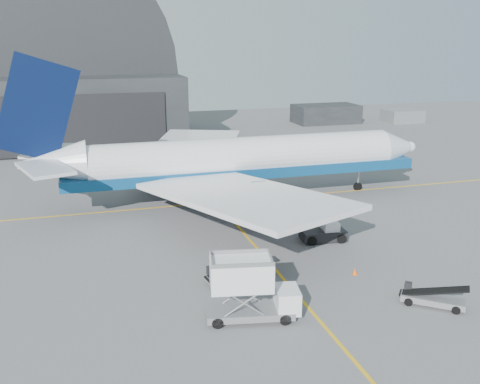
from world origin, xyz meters
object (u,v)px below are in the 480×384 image
object	(u,v)px
belt_loader_a	(237,274)
airliner	(229,161)
pushback_tug	(324,233)
belt_loader_b	(432,298)
catering_truck	(249,289)

from	to	relation	value
belt_loader_a	airliner	bearing A→B (deg)	67.19
pushback_tug	belt_loader_b	xyz separation A→B (m)	(1.84, -13.76, -0.17)
airliner	belt_loader_a	world-z (taller)	airliner
airliner	catering_truck	distance (m)	27.23
pushback_tug	belt_loader_a	size ratio (longest dim) A/B	0.81
catering_truck	pushback_tug	distance (m)	16.32
catering_truck	belt_loader_b	xyz separation A→B (m)	(12.89, -1.84, -1.61)
catering_truck	belt_loader_b	world-z (taller)	catering_truck
airliner	pushback_tug	distance (m)	15.96
airliner	catering_truck	world-z (taller)	airliner
belt_loader_a	catering_truck	bearing A→B (deg)	-106.78
belt_loader_b	pushback_tug	bearing A→B (deg)	136.55
catering_truck	belt_loader_a	size ratio (longest dim) A/B	1.24
airliner	belt_loader_a	size ratio (longest dim) A/B	9.26
catering_truck	belt_loader_b	distance (m)	13.12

